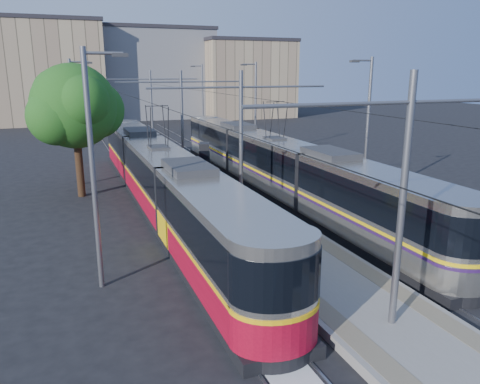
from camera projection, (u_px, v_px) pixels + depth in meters
name	position (u px, v px, depth m)	size (l,w,h in m)	color
ground	(320.00, 276.00, 17.06)	(160.00, 160.00, 0.00)	black
platform	(194.00, 177.00, 32.39)	(4.00, 50.00, 0.30)	gray
tactile_strip_left	(174.00, 176.00, 31.85)	(0.70, 50.00, 0.01)	gray
tactile_strip_right	(214.00, 173.00, 32.85)	(0.70, 50.00, 0.01)	gray
rails	(194.00, 179.00, 32.42)	(8.71, 70.00, 0.03)	gray
track_arrow	(262.00, 338.00, 13.10)	(1.20, 5.00, 0.01)	silver
tram_left	(160.00, 177.00, 25.19)	(2.43, 31.09, 5.50)	black
tram_right	(274.00, 163.00, 28.43)	(2.43, 31.27, 5.50)	black
catenary	(205.00, 117.00, 28.72)	(9.20, 70.00, 7.00)	slate
street_lamps	(179.00, 113.00, 34.99)	(15.18, 38.22, 8.00)	slate
shelter	(205.00, 161.00, 30.46)	(0.97, 1.26, 2.45)	black
tree	(80.00, 107.00, 26.95)	(5.31, 4.91, 7.72)	#382314
building_left	(43.00, 72.00, 66.05)	(16.32, 12.24, 14.21)	tan
building_centre	(151.00, 73.00, 75.25)	(18.36, 14.28, 13.78)	slate
building_right	(245.00, 79.00, 74.88)	(14.28, 10.20, 12.10)	tan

